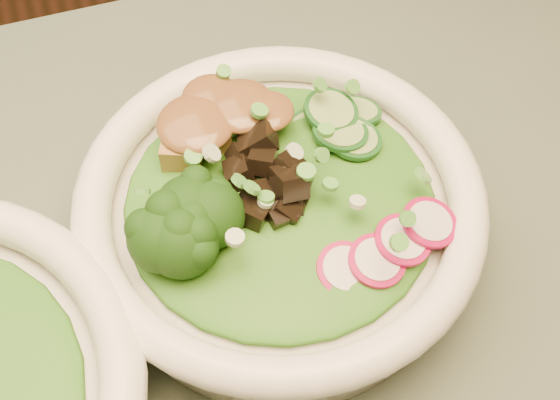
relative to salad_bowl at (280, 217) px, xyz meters
name	(u,v)px	position (x,y,z in m)	size (l,w,h in m)	color
salad_bowl	(280,217)	(0.00, 0.00, 0.00)	(0.25, 0.25, 0.07)	white
lettuce_bed	(280,199)	(0.00, 0.00, 0.02)	(0.19, 0.19, 0.02)	#296114
broccoli_florets	(207,245)	(-0.05, -0.03, 0.03)	(0.08, 0.07, 0.04)	black
radish_slices	(358,258)	(0.03, -0.06, 0.02)	(0.10, 0.04, 0.02)	#A10C3F
cucumber_slices	(352,136)	(0.06, 0.02, 0.03)	(0.07, 0.07, 0.03)	#8FB263
mushroom_heap	(267,176)	(0.00, 0.01, 0.03)	(0.07, 0.07, 0.04)	black
tofu_cubes	(217,131)	(-0.02, 0.05, 0.03)	(0.08, 0.06, 0.03)	olive
peanut_sauce	(216,119)	(-0.02, 0.05, 0.04)	(0.07, 0.05, 0.02)	brown
scallion_garnish	(280,178)	(0.00, 0.00, 0.04)	(0.18, 0.18, 0.02)	#4F9E37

